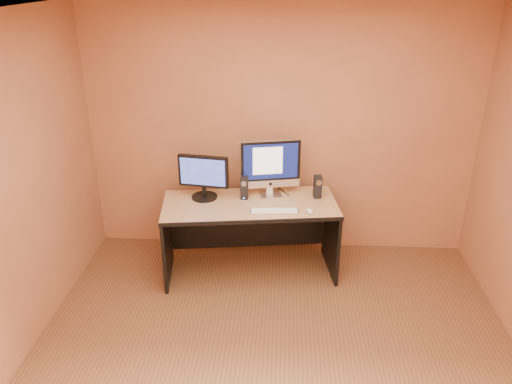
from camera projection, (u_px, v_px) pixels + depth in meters
The scene contains 12 objects.
floor at pixel (273, 373), 3.84m from camera, with size 4.00×4.00×0.00m, color brown.
walls at pixel (276, 224), 3.31m from camera, with size 4.00×4.00×2.60m, color #A86943, non-canonical shape.
ceiling at pixel (280, 17), 2.77m from camera, with size 4.00×4.00×0.00m, color white.
desk at pixel (250, 238), 4.98m from camera, with size 1.68×0.73×0.78m, color tan, non-canonical shape.
imac at pixel (271, 168), 4.87m from camera, with size 0.60×0.22×0.58m, color silver, non-canonical shape.
second_monitor at pixel (204, 177), 4.84m from camera, with size 0.50×0.25×0.44m, color black, non-canonical shape.
speaker_left at pixel (244, 188), 4.87m from camera, with size 0.07×0.08×0.23m, color black, non-canonical shape.
speaker_right at pixel (318, 187), 4.89m from camera, with size 0.07×0.08×0.23m, color black, non-canonical shape.
keyboard at pixel (274, 211), 4.64m from camera, with size 0.45×0.12×0.02m, color silver.
mouse at pixel (310, 211), 4.62m from camera, with size 0.06×0.11×0.04m, color silver.
cable_a at pixel (283, 191), 5.07m from camera, with size 0.01×0.01×0.23m, color black.
cable_b at pixel (277, 190), 5.08m from camera, with size 0.01×0.01×0.19m, color black.
Camera 1 is at (0.04, -2.93, 2.85)m, focal length 35.00 mm.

